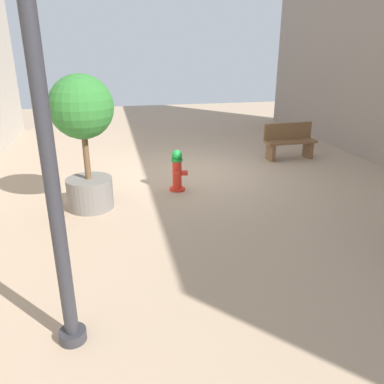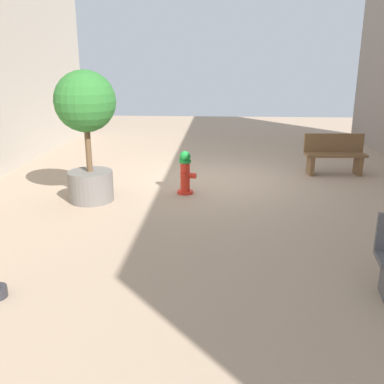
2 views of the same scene
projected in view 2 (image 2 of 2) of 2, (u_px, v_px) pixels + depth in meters
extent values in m
plane|color=tan|center=(211.00, 180.00, 9.76)|extent=(23.40, 23.40, 0.00)
cylinder|color=red|center=(185.00, 192.00, 8.80)|extent=(0.33, 0.33, 0.05)
cylinder|color=red|center=(185.00, 177.00, 8.71)|extent=(0.19, 0.19, 0.59)
cylinder|color=#198C33|center=(185.00, 161.00, 8.61)|extent=(0.24, 0.24, 0.06)
sphere|color=#198C33|center=(185.00, 157.00, 8.59)|extent=(0.22, 0.22, 0.22)
cylinder|color=red|center=(187.00, 172.00, 8.82)|extent=(0.10, 0.14, 0.09)
cylinder|color=red|center=(184.00, 175.00, 8.55)|extent=(0.10, 0.14, 0.09)
cylinder|color=red|center=(193.00, 176.00, 8.67)|extent=(0.15, 0.13, 0.11)
cube|color=brown|center=(358.00, 165.00, 10.18)|extent=(0.12, 0.40, 0.45)
cube|color=brown|center=(310.00, 165.00, 10.19)|extent=(0.12, 0.40, 0.45)
cube|color=brown|center=(335.00, 155.00, 10.11)|extent=(1.43, 0.52, 0.06)
cube|color=brown|center=(334.00, 143.00, 10.22)|extent=(1.41, 0.14, 0.44)
cylinder|color=slate|center=(91.00, 186.00, 8.27)|extent=(0.85, 0.85, 0.58)
cylinder|color=brown|center=(88.00, 146.00, 8.04)|extent=(0.11, 0.11, 0.97)
sphere|color=#2D722D|center=(85.00, 101.00, 7.80)|extent=(1.12, 1.12, 1.12)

